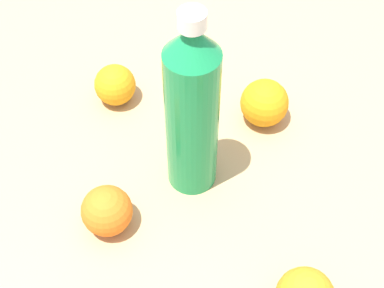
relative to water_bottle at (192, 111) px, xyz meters
The scene contains 5 objects.
ground_plane 0.16m from the water_bottle, 133.08° to the right, with size 2.40×2.40×0.00m, color tan.
water_bottle is the anchor object (origin of this frame).
orange_2 0.24m from the water_bottle, 139.03° to the right, with size 0.07×0.07×0.07m, color orange.
orange_3 0.19m from the water_bottle, 51.77° to the right, with size 0.08×0.08×0.08m, color orange.
orange_4 0.20m from the water_bottle, 136.67° to the left, with size 0.08×0.08×0.08m, color orange.
Camera 1 is at (0.53, 0.04, 0.72)m, focal length 51.75 mm.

